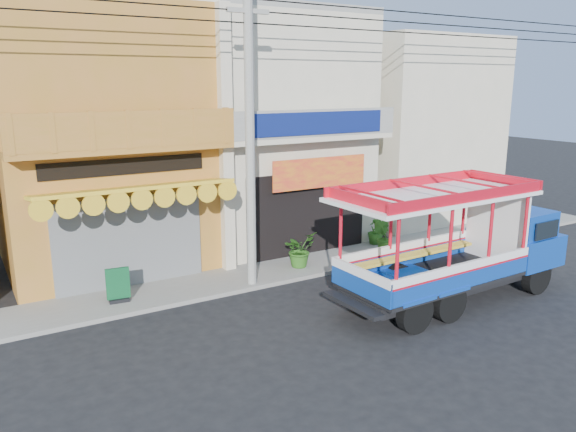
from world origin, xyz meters
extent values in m
plane|color=black|center=(0.00, 0.00, 0.00)|extent=(90.00, 90.00, 0.00)
cube|color=slate|center=(0.00, 4.00, 0.06)|extent=(30.00, 2.00, 0.12)
cube|color=#A27124|center=(-4.00, 8.00, 4.00)|extent=(6.00, 6.00, 8.00)
cube|color=#595B5E|center=(-4.00, 4.98, 1.40)|extent=(4.20, 0.10, 2.60)
cube|color=orange|center=(-4.00, 4.25, 3.05)|extent=(5.20, 1.50, 0.31)
cube|color=#A27124|center=(-4.00, 4.65, 4.05)|extent=(6.00, 0.70, 0.18)
cube|color=#A27124|center=(-4.00, 4.35, 4.60)|extent=(6.00, 0.12, 0.95)
cube|color=black|center=(-4.00, 4.97, 3.55)|extent=(4.50, 0.04, 0.45)
cube|color=beige|center=(-4.00, 8.00, 8.12)|extent=(6.00, 6.00, 0.24)
cube|color=beige|center=(2.00, 8.00, 4.00)|extent=(6.00, 6.00, 8.00)
cube|color=black|center=(2.00, 4.98, 1.50)|extent=(4.60, 0.12, 2.80)
cube|color=orange|center=(2.30, 4.70, 2.90)|extent=(3.60, 0.05, 1.00)
cube|color=beige|center=(2.00, 4.65, 4.05)|extent=(6.00, 0.70, 0.18)
cube|color=gray|center=(2.00, 4.35, 4.55)|extent=(6.00, 0.12, 0.85)
cube|color=navy|center=(2.00, 4.28, 4.55)|extent=(4.80, 0.06, 0.70)
cube|color=gray|center=(2.00, 8.00, 8.12)|extent=(6.00, 6.00, 0.24)
cube|color=beige|center=(-1.00, 4.85, 4.00)|extent=(0.35, 0.30, 8.00)
cube|color=beige|center=(9.00, 8.00, 3.80)|extent=(6.00, 6.00, 7.60)
cylinder|color=gray|center=(-1.00, 3.30, 4.50)|extent=(0.26, 0.26, 9.00)
cube|color=gray|center=(-1.00, 3.30, 7.60)|extent=(1.20, 0.12, 0.12)
cylinder|color=black|center=(0.00, 3.30, 7.30)|extent=(28.00, 0.04, 0.04)
cylinder|color=black|center=(0.00, 3.30, 7.60)|extent=(28.00, 0.04, 0.04)
cylinder|color=black|center=(0.00, 3.30, 7.90)|extent=(28.00, 0.04, 0.04)
cylinder|color=black|center=(5.60, -1.26, 0.49)|extent=(0.99, 0.30, 0.98)
cylinder|color=black|center=(5.55, 0.61, 0.49)|extent=(0.99, 0.30, 0.98)
cylinder|color=black|center=(2.07, -1.36, 0.49)|extent=(0.99, 0.30, 0.98)
cylinder|color=black|center=(2.02, 0.51, 0.49)|extent=(0.99, 0.30, 0.98)
cylinder|color=black|center=(0.89, -1.39, 0.49)|extent=(0.99, 0.30, 0.98)
cylinder|color=black|center=(0.84, 0.48, 0.49)|extent=(0.99, 0.30, 0.98)
cube|color=black|center=(3.22, -0.39, 0.59)|extent=(6.64, 1.80, 0.28)
cube|color=#1044B5|center=(5.77, -0.32, 1.13)|extent=(1.83, 2.21, 0.88)
cube|color=#1044B5|center=(5.63, -0.33, 1.92)|extent=(1.43, 2.02, 0.74)
cube|color=black|center=(6.31, -0.31, 1.87)|extent=(0.11, 1.73, 0.54)
cube|color=black|center=(2.41, -0.41, 0.79)|extent=(4.92, 2.29, 0.12)
cube|color=#1044B5|center=(2.44, -1.45, 1.13)|extent=(4.86, 0.21, 0.59)
cube|color=white|center=(2.44, -1.45, 1.40)|extent=(4.86, 0.22, 0.22)
cube|color=#1044B5|center=(2.38, 0.63, 1.13)|extent=(4.86, 0.21, 0.59)
cube|color=white|center=(2.38, 0.63, 1.40)|extent=(4.86, 0.22, 0.22)
cylinder|color=red|center=(0.15, -1.50, 2.21)|extent=(0.09, 0.09, 1.57)
cylinder|color=red|center=(0.10, 0.55, 2.21)|extent=(0.09, 0.09, 1.57)
cube|color=white|center=(4.86, -0.35, 1.89)|extent=(0.13, 1.99, 2.21)
cube|color=white|center=(2.31, -0.42, 3.00)|extent=(5.52, 2.55, 0.10)
cube|color=red|center=(2.31, -0.42, 3.17)|extent=(5.32, 2.45, 0.26)
cube|color=black|center=(-4.69, 3.87, 0.17)|extent=(0.54, 0.34, 0.09)
cube|color=#0D4824|center=(-4.69, 3.87, 0.64)|extent=(0.61, 0.15, 0.84)
imported|color=#2A5E1A|center=(0.99, 3.89, 0.67)|extent=(1.22, 1.13, 1.11)
imported|color=#2A5E1A|center=(4.13, 3.60, 0.69)|extent=(0.70, 0.77, 1.14)
imported|color=#2A5E1A|center=(4.69, 4.63, 0.62)|extent=(0.78, 0.78, 0.99)
camera|label=1|loc=(-8.05, -10.41, 5.79)|focal=35.00mm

